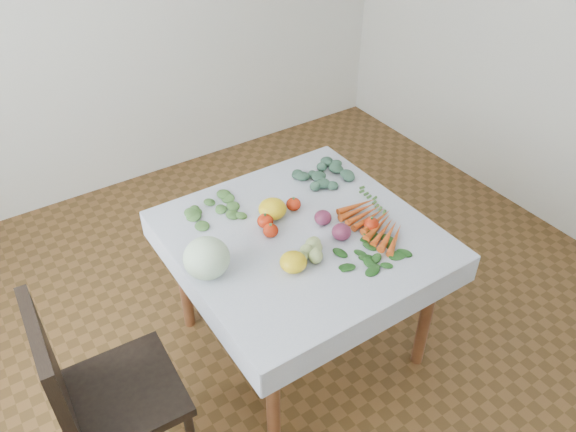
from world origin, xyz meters
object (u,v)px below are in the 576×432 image
chair (94,391)px  carrot_bunch (375,222)px  cabbage (207,258)px  table (301,250)px  heirloom_back (273,209)px

chair → carrot_bunch: 1.39m
chair → cabbage: 0.66m
table → cabbage: cabbage is taller
chair → cabbage: chair is taller
chair → cabbage: (0.58, 0.15, 0.28)m
heirloom_back → carrot_bunch: 0.48m
table → chair: (-1.06, -0.16, -0.09)m
table → cabbage: bearing=-179.4°
table → heirloom_back: bearing=104.7°
heirloom_back → carrot_bunch: size_ratio=0.34×
table → heirloom_back: size_ratio=7.48×
carrot_bunch → table: bearing=156.8°
chair → cabbage: size_ratio=5.09×
chair → heirloom_back: chair is taller
cabbage → heirloom_back: bearing=22.7°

